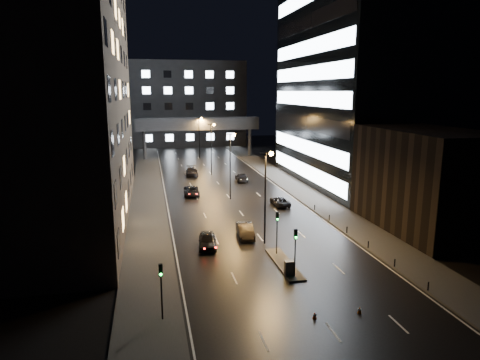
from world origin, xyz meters
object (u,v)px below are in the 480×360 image
(utility_cabinet, at_px, (289,268))
(car_away_a, at_px, (207,241))
(car_toward_a, at_px, (280,201))
(car_away_c, at_px, (192,191))
(car_toward_b, at_px, (242,177))
(car_away_b, at_px, (245,231))
(car_away_d, at_px, (192,172))

(utility_cabinet, bearing_deg, car_away_a, 124.84)
(car_toward_a, bearing_deg, car_away_c, -37.10)
(car_away_c, distance_m, car_toward_b, 13.76)
(car_away_b, distance_m, car_toward_b, 31.09)
(car_toward_a, height_order, car_toward_b, car_toward_b)
(car_away_b, bearing_deg, car_away_d, 98.18)
(car_away_a, height_order, car_away_b, car_away_b)
(car_away_d, bearing_deg, car_away_b, -82.96)
(car_away_c, distance_m, utility_cabinet, 32.72)
(car_away_a, height_order, utility_cabinet, car_away_a)
(car_away_a, height_order, car_toward_a, car_away_a)
(car_toward_a, bearing_deg, car_away_b, 56.31)
(car_away_c, bearing_deg, car_away_d, 86.73)
(car_away_d, distance_m, utility_cabinet, 48.75)
(car_away_b, relative_size, car_toward_b, 0.98)
(car_toward_b, bearing_deg, car_toward_a, 100.20)
(car_away_c, xyz_separation_m, utility_cabinet, (5.52, -32.25, 0.11))
(car_away_d, xyz_separation_m, car_toward_b, (8.46, -7.09, -0.09))
(car_away_c, relative_size, car_toward_b, 1.03)
(utility_cabinet, bearing_deg, car_away_c, 99.17)
(car_toward_b, distance_m, utility_cabinet, 41.77)
(car_away_a, relative_size, car_toward_a, 1.01)
(car_away_a, xyz_separation_m, car_away_b, (4.64, 2.33, 0.01))
(car_away_a, distance_m, car_toward_a, 19.45)
(car_away_d, bearing_deg, car_away_c, -92.39)
(car_away_d, bearing_deg, car_away_a, -89.82)
(car_away_c, distance_m, car_toward_a, 14.83)
(car_toward_b, bearing_deg, car_away_b, 82.98)
(car_away_c, bearing_deg, car_toward_a, -33.42)
(car_away_c, height_order, car_toward_a, car_away_c)
(car_away_a, relative_size, car_toward_b, 0.94)
(car_away_a, xyz_separation_m, car_toward_b, (10.85, 32.79, -0.07))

